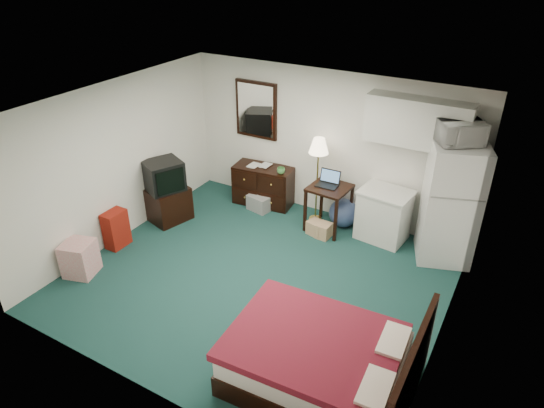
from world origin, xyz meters
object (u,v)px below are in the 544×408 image
Objects in this scene: suitcase at (116,229)px; dresser at (264,185)px; desk at (328,208)px; fridge at (451,203)px; bed at (316,361)px; tv_stand at (168,204)px; floor_lamp at (317,180)px; kitchen_counter at (383,216)px.

dresser is at bearing 61.05° from suitcase.
desk is 1.91m from fridge.
bed is (-0.65, -3.11, -0.62)m from fridge.
suitcase is at bearing -137.21° from desk.
tv_stand is (-3.69, 1.92, 0.00)m from bed.
floor_lamp reaches higher than desk.
floor_lamp is at bearing 160.10° from fridge.
fridge is (1.83, 0.14, 0.52)m from desk.
kitchen_counter is 1.08m from fridge.
desk is 0.43× the size of bed.
tv_stand is 1.05× the size of suitcase.
dresser is 1.75× the size of suitcase.
dresser is 1.72m from tv_stand.
tv_stand is at bearing 81.53° from suitcase.
floor_lamp is 1.23m from kitchen_counter.
tv_stand is (-2.50, -1.06, -0.10)m from desk.
kitchen_counter reaches higher than desk.
desk is 1.23× the size of tv_stand.
floor_lamp is 2.34× the size of tv_stand.
bed is (2.56, -3.21, -0.07)m from dresser.
tv_stand is 1.06m from suitcase.
floor_lamp is 2.46× the size of suitcase.
tv_stand is at bearing -137.68° from dresser.
desk is 3.20m from bed.
dresser is 1.66× the size of tv_stand.
bed is 2.98× the size of suitcase.
fridge reaches higher than tv_stand.
suitcase is at bearing -172.30° from fridge.
desk is 3.39m from suitcase.
dresser reaches higher than tv_stand.
fridge reaches higher than suitcase.
floor_lamp is 2.14m from fridge.
fridge is 3.24m from bed.
kitchen_counter is 1.34× the size of suitcase.
floor_lamp is 0.83× the size of bed.
dresser is 0.59× the size of bed.
kitchen_counter is at bearing 32.47° from suitcase.
floor_lamp reaches higher than kitchen_counter.
fridge is (3.21, -0.10, 0.55)m from dresser.
tv_stand is (-3.38, -1.23, -0.11)m from kitchen_counter.
suitcase is (-1.28, -2.34, -0.06)m from dresser.
suitcase is (-4.48, -2.24, -0.61)m from fridge.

